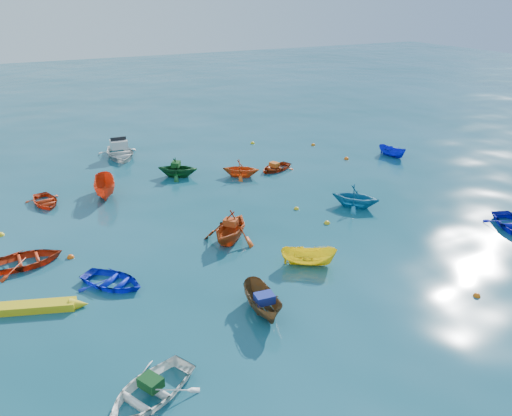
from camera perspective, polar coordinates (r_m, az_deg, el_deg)
name	(u,v)px	position (r m, az deg, el deg)	size (l,w,h in m)	color
ground	(302,253)	(24.09, 5.32, -5.15)	(160.00, 160.00, 0.00)	#0A424D
dinghy_blue_sw	(113,285)	(22.41, -16.04, -8.47)	(2.08, 2.91, 0.60)	#1021CF
dinghy_white_near	(150,397)	(16.86, -12.05, -20.35)	(2.31, 3.23, 0.67)	white
sampan_brown_mid	(263,312)	(19.97, 0.79, -11.75)	(1.04, 2.77, 1.07)	brown
dinghy_orange_w	(231,240)	(25.22, -2.92, -3.68)	(2.69, 3.12, 1.64)	#BA3F11
sampan_yellow_mid	(308,265)	(23.15, 5.98, -6.47)	(0.96, 2.55, 0.99)	yellow
dinghy_cyan_se	(355,207)	(29.58, 11.21, 0.16)	(2.34, 2.72, 1.43)	teal
dinghy_red_nw	(26,265)	(25.32, -24.82, -5.93)	(2.37, 3.31, 0.69)	red
sampan_orange_n	(106,196)	(31.89, -16.74, 1.34)	(1.26, 3.34, 1.29)	red
dinghy_green_n	(178,176)	(34.19, -8.89, 3.59)	(2.29, 2.65, 1.40)	#135323
dinghy_red_ne	(275,170)	(35.04, 2.20, 4.36)	(1.88, 2.63, 0.55)	#A52F0D
sampan_blue_far	(392,156)	(39.36, 15.23, 5.73)	(0.87, 2.32, 0.90)	#0E19B0
dinghy_red_far	(46,204)	(31.87, -22.89, 0.42)	(1.95, 2.72, 0.56)	red
dinghy_orange_far	(241,176)	(33.78, -1.74, 3.63)	(2.12, 2.46, 1.29)	#DF5115
kayak_yellow	(31,311)	(21.90, -24.36, -10.63)	(0.63, 4.17, 0.43)	yellow
motorboat_white	(120,157)	(39.16, -15.25, 5.64)	(2.95, 4.12, 1.46)	silver
tarp_green_a	(151,382)	(16.56, -11.94, -18.91)	(0.69, 0.53, 0.34)	#104018
tarp_blue_a	(264,298)	(19.45, 0.97, -10.28)	(0.73, 0.55, 0.35)	navy
tarp_orange_a	(231,222)	(24.83, -2.92, -1.62)	(0.66, 0.50, 0.32)	#C03D13
tarp_green_b	(176,164)	(33.93, -9.14, 4.97)	(0.69, 0.52, 0.33)	#114616
tarp_orange_b	(274,165)	(34.83, 2.11, 4.98)	(0.63, 0.47, 0.30)	#DB5716
buoy_ye_a	(327,224)	(27.20, 8.11, -1.77)	(0.33, 0.33, 0.33)	gold
buoy_or_b	(477,296)	(22.74, 23.91, -9.21)	(0.30, 0.30, 0.30)	orange
buoy_or_c	(71,258)	(25.16, -20.42, -5.35)	(0.33, 0.33, 0.33)	#EF570D
buoy_ye_c	(296,209)	(28.77, 4.65, -0.13)	(0.29, 0.29, 0.29)	yellow
buoy_or_d	(346,159)	(37.92, 10.29, 5.51)	(0.36, 0.36, 0.36)	#FF5D0D
buoy_ye_d	(1,236)	(28.80, -27.14, -2.82)	(0.37, 0.37, 0.37)	yellow
buoy_or_e	(313,145)	(41.03, 6.56, 7.13)	(0.33, 0.33, 0.33)	orange
buoy_ye_e	(253,144)	(41.24, -0.39, 7.37)	(0.35, 0.35, 0.35)	yellow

